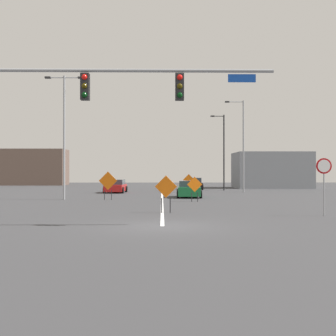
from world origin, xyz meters
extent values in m
plane|color=#38383A|center=(0.00, 0.00, 0.00)|extent=(140.58, 140.58, 0.00)
cube|color=white|center=(0.00, 39.05, 0.00)|extent=(0.16, 78.10, 0.01)
cylinder|color=gray|center=(-1.18, 0.00, 6.14)|extent=(11.17, 0.14, 0.14)
cube|color=black|center=(-3.05, 0.00, 5.49)|extent=(0.34, 0.32, 1.05)
sphere|color=red|center=(-3.05, -0.17, 5.84)|extent=(0.22, 0.22, 0.22)
sphere|color=#3C3106|center=(-3.05, -0.17, 5.49)|extent=(0.22, 0.22, 0.22)
sphere|color=black|center=(-3.05, -0.17, 5.14)|extent=(0.22, 0.22, 0.22)
cube|color=black|center=(0.68, 0.00, 5.49)|extent=(0.34, 0.32, 1.05)
sphere|color=red|center=(0.68, -0.17, 5.84)|extent=(0.22, 0.22, 0.22)
sphere|color=#3C3106|center=(0.68, -0.17, 5.49)|extent=(0.22, 0.22, 0.22)
sphere|color=black|center=(0.68, -0.17, 5.14)|extent=(0.22, 0.22, 0.22)
cube|color=#1447B7|center=(3.15, 0.00, 5.85)|extent=(1.10, 0.03, 0.32)
cylinder|color=gray|center=(7.83, 3.91, 1.02)|extent=(0.07, 0.07, 2.05)
cylinder|color=#B20F14|center=(7.83, 3.91, 2.43)|extent=(0.76, 0.03, 0.76)
cylinder|color=white|center=(7.83, 3.89, 2.43)|extent=(0.61, 0.01, 0.61)
cylinder|color=gray|center=(-7.56, 16.97, 4.78)|extent=(0.16, 0.16, 9.56)
cylinder|color=gray|center=(-8.19, 16.97, 9.41)|extent=(1.27, 0.08, 0.08)
cube|color=#262628|center=(-8.83, 16.97, 9.41)|extent=(0.44, 0.24, 0.14)
cylinder|color=gray|center=(-6.92, 16.97, 9.41)|extent=(1.27, 0.08, 0.08)
cube|color=#262628|center=(-6.29, 16.97, 9.41)|extent=(0.44, 0.24, 0.14)
cylinder|color=gray|center=(8.42, 28.50, 4.76)|extent=(0.16, 0.16, 9.52)
cylinder|color=gray|center=(7.57, 28.50, 9.37)|extent=(1.69, 0.08, 0.08)
cube|color=#262628|center=(6.73, 28.50, 9.37)|extent=(0.44, 0.24, 0.14)
cylinder|color=black|center=(7.09, 33.46, 4.32)|extent=(0.16, 0.16, 8.65)
cylinder|color=black|center=(6.43, 33.46, 8.50)|extent=(1.31, 0.08, 0.08)
cube|color=#262628|center=(5.77, 33.46, 8.50)|extent=(0.44, 0.24, 0.14)
cube|color=orange|center=(-4.13, 16.52, 1.45)|extent=(1.41, 0.15, 1.41)
cylinder|color=black|center=(-4.40, 16.55, 0.36)|extent=(0.05, 0.05, 0.73)
cylinder|color=black|center=(-3.85, 16.50, 0.36)|extent=(0.05, 0.05, 0.73)
cube|color=orange|center=(2.78, 28.93, 1.30)|extent=(1.20, 0.13, 1.20)
cylinder|color=black|center=(2.55, 28.95, 0.34)|extent=(0.05, 0.05, 0.68)
cylinder|color=black|center=(3.01, 28.92, 0.34)|extent=(0.05, 0.05, 0.68)
cube|color=orange|center=(2.33, 14.36, 1.24)|extent=(1.09, 0.14, 1.10)
cylinder|color=black|center=(2.12, 14.34, 0.33)|extent=(0.05, 0.05, 0.67)
cylinder|color=black|center=(2.54, 14.38, 0.33)|extent=(0.05, 0.05, 0.67)
cube|color=orange|center=(0.19, 5.73, 1.37)|extent=(1.16, 0.25, 1.17)
cylinder|color=black|center=(-0.03, 5.77, 0.38)|extent=(0.05, 0.05, 0.76)
cylinder|color=black|center=(0.42, 5.69, 0.38)|extent=(0.05, 0.05, 0.76)
cube|color=red|center=(-4.74, 28.13, 0.49)|extent=(1.97, 4.30, 0.67)
cube|color=#333D47|center=(-4.73, 28.34, 1.08)|extent=(1.72, 2.52, 0.50)
cylinder|color=black|center=(-5.70, 26.69, 0.32)|extent=(0.25, 0.65, 0.64)
cylinder|color=black|center=(-3.90, 26.62, 0.32)|extent=(0.25, 0.65, 0.64)
cylinder|color=black|center=(-5.58, 29.65, 0.32)|extent=(0.25, 0.65, 0.64)
cylinder|color=black|center=(-3.78, 29.57, 0.32)|extent=(0.25, 0.65, 0.64)
cube|color=#196B38|center=(2.27, 19.78, 0.53)|extent=(2.01, 4.27, 0.74)
cube|color=#333D47|center=(2.26, 19.57, 1.15)|extent=(1.73, 2.16, 0.48)
cylinder|color=black|center=(3.24, 21.20, 0.32)|extent=(0.25, 0.65, 0.64)
cylinder|color=black|center=(1.43, 21.29, 0.32)|extent=(0.25, 0.65, 0.64)
cylinder|color=black|center=(3.10, 18.27, 0.32)|extent=(0.25, 0.65, 0.64)
cylinder|color=black|center=(1.29, 18.36, 0.32)|extent=(0.25, 0.65, 0.64)
cube|color=black|center=(3.85, 36.87, 0.48)|extent=(1.97, 4.59, 0.65)
cube|color=#333D47|center=(3.85, 36.65, 1.11)|extent=(1.74, 2.52, 0.60)
cylinder|color=black|center=(4.82, 38.46, 0.32)|extent=(0.23, 0.64, 0.64)
cylinder|color=black|center=(2.93, 38.48, 0.32)|extent=(0.23, 0.64, 0.64)
cylinder|color=black|center=(4.78, 35.26, 0.32)|extent=(0.23, 0.64, 0.64)
cylinder|color=black|center=(2.88, 35.29, 0.32)|extent=(0.23, 0.64, 0.64)
cube|color=gray|center=(14.39, 41.19, 2.33)|extent=(9.49, 6.99, 4.66)
cube|color=brown|center=(-21.04, 54.16, 2.85)|extent=(11.38, 5.10, 5.70)
camera|label=1|loc=(-0.02, -17.65, 2.15)|focal=47.94mm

